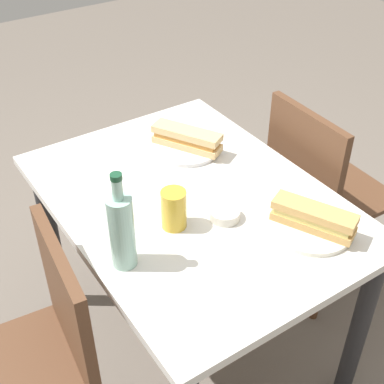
{
  "coord_description": "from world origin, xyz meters",
  "views": [
    {
      "loc": [
        1.11,
        -0.74,
        1.75
      ],
      "look_at": [
        0.0,
        0.0,
        0.74
      ],
      "focal_mm": 49.93,
      "sensor_mm": 36.0,
      "label": 1
    }
  ],
  "objects_px": {
    "chair_near": "(40,359)",
    "plate_far": "(312,228)",
    "plate_near": "(187,148)",
    "olive_bowl": "(225,214)",
    "baguette_sandwich_far": "(314,217)",
    "dining_table": "(192,225)",
    "baguette_sandwich_near": "(187,138)",
    "beer_glass": "(174,209)",
    "water_bottle": "(122,230)",
    "chair_far": "(318,190)",
    "knife_far": "(314,215)",
    "knife_near": "(191,138)"
  },
  "relations": [
    {
      "from": "dining_table",
      "to": "olive_bowl",
      "type": "relative_size",
      "value": 11.77
    },
    {
      "from": "dining_table",
      "to": "knife_near",
      "type": "height_order",
      "value": "knife_near"
    },
    {
      "from": "knife_near",
      "to": "plate_far",
      "type": "xyz_separation_m",
      "value": [
        0.6,
        0.03,
        -0.01
      ]
    },
    {
      "from": "chair_near",
      "to": "baguette_sandwich_far",
      "type": "distance_m",
      "value": 0.86
    },
    {
      "from": "chair_near",
      "to": "plate_far",
      "type": "relative_size",
      "value": 3.77
    },
    {
      "from": "water_bottle",
      "to": "baguette_sandwich_far",
      "type": "bearing_deg",
      "value": 70.4
    },
    {
      "from": "baguette_sandwich_near",
      "to": "baguette_sandwich_far",
      "type": "height_order",
      "value": "same"
    },
    {
      "from": "plate_near",
      "to": "chair_far",
      "type": "bearing_deg",
      "value": 62.58
    },
    {
      "from": "chair_near",
      "to": "baguette_sandwich_near",
      "type": "height_order",
      "value": "chair_near"
    },
    {
      "from": "plate_far",
      "to": "knife_far",
      "type": "relative_size",
      "value": 1.61
    },
    {
      "from": "chair_near",
      "to": "olive_bowl",
      "type": "distance_m",
      "value": 0.66
    },
    {
      "from": "baguette_sandwich_near",
      "to": "water_bottle",
      "type": "distance_m",
      "value": 0.59
    },
    {
      "from": "chair_far",
      "to": "knife_far",
      "type": "xyz_separation_m",
      "value": [
        0.3,
        -0.35,
        0.24
      ]
    },
    {
      "from": "chair_far",
      "to": "baguette_sandwich_near",
      "type": "height_order",
      "value": "chair_far"
    },
    {
      "from": "baguette_sandwich_near",
      "to": "beer_glass",
      "type": "bearing_deg",
      "value": -38.44
    },
    {
      "from": "knife_near",
      "to": "olive_bowl",
      "type": "distance_m",
      "value": 0.44
    },
    {
      "from": "plate_far",
      "to": "beer_glass",
      "type": "bearing_deg",
      "value": -126.83
    },
    {
      "from": "chair_near",
      "to": "knife_far",
      "type": "height_order",
      "value": "chair_near"
    },
    {
      "from": "baguette_sandwich_near",
      "to": "olive_bowl",
      "type": "distance_m",
      "value": 0.4
    },
    {
      "from": "baguette_sandwich_near",
      "to": "knife_far",
      "type": "relative_size",
      "value": 1.76
    },
    {
      "from": "dining_table",
      "to": "water_bottle",
      "type": "height_order",
      "value": "water_bottle"
    },
    {
      "from": "beer_glass",
      "to": "baguette_sandwich_far",
      "type": "bearing_deg",
      "value": 53.17
    },
    {
      "from": "plate_far",
      "to": "chair_far",
      "type": "bearing_deg",
      "value": 130.1
    },
    {
      "from": "baguette_sandwich_near",
      "to": "chair_near",
      "type": "bearing_deg",
      "value": -62.87
    },
    {
      "from": "baguette_sandwich_far",
      "to": "chair_far",
      "type": "bearing_deg",
      "value": 130.1
    },
    {
      "from": "plate_near",
      "to": "olive_bowl",
      "type": "relative_size",
      "value": 2.52
    },
    {
      "from": "baguette_sandwich_far",
      "to": "beer_glass",
      "type": "xyz_separation_m",
      "value": [
        -0.24,
        -0.32,
        0.01
      ]
    },
    {
      "from": "plate_far",
      "to": "knife_far",
      "type": "bearing_deg",
      "value": 128.54
    },
    {
      "from": "knife_far",
      "to": "baguette_sandwich_near",
      "type": "bearing_deg",
      "value": -168.95
    },
    {
      "from": "olive_bowl",
      "to": "chair_far",
      "type": "bearing_deg",
      "value": 104.15
    },
    {
      "from": "chair_far",
      "to": "baguette_sandwich_far",
      "type": "height_order",
      "value": "chair_far"
    },
    {
      "from": "baguette_sandwich_near",
      "to": "plate_far",
      "type": "relative_size",
      "value": 1.09
    },
    {
      "from": "olive_bowl",
      "to": "knife_far",
      "type": "bearing_deg",
      "value": 54.65
    },
    {
      "from": "dining_table",
      "to": "baguette_sandwich_far",
      "type": "relative_size",
      "value": 4.36
    },
    {
      "from": "baguette_sandwich_far",
      "to": "dining_table",
      "type": "bearing_deg",
      "value": -148.16
    },
    {
      "from": "plate_near",
      "to": "olive_bowl",
      "type": "height_order",
      "value": "olive_bowl"
    },
    {
      "from": "dining_table",
      "to": "knife_far",
      "type": "distance_m",
      "value": 0.4
    },
    {
      "from": "chair_near",
      "to": "beer_glass",
      "type": "bearing_deg",
      "value": 96.08
    },
    {
      "from": "chair_near",
      "to": "plate_far",
      "type": "height_order",
      "value": "chair_near"
    },
    {
      "from": "plate_near",
      "to": "knife_far",
      "type": "xyz_separation_m",
      "value": [
        0.53,
        0.1,
        0.01
      ]
    },
    {
      "from": "dining_table",
      "to": "chair_far",
      "type": "distance_m",
      "value": 0.6
    },
    {
      "from": "chair_near",
      "to": "plate_far",
      "type": "xyz_separation_m",
      "value": [
        0.19,
        0.79,
        0.23
      ]
    },
    {
      "from": "chair_far",
      "to": "baguette_sandwich_far",
      "type": "bearing_deg",
      "value": -49.9
    },
    {
      "from": "plate_far",
      "to": "chair_near",
      "type": "bearing_deg",
      "value": -103.48
    },
    {
      "from": "dining_table",
      "to": "plate_far",
      "type": "xyz_separation_m",
      "value": [
        0.33,
        0.2,
        0.12
      ]
    },
    {
      "from": "dining_table",
      "to": "plate_near",
      "type": "xyz_separation_m",
      "value": [
        -0.24,
        0.14,
        0.12
      ]
    },
    {
      "from": "knife_near",
      "to": "chair_near",
      "type": "bearing_deg",
      "value": -62.02
    },
    {
      "from": "chair_near",
      "to": "water_bottle",
      "type": "distance_m",
      "value": 0.44
    },
    {
      "from": "chair_far",
      "to": "plate_far",
      "type": "distance_m",
      "value": 0.56
    },
    {
      "from": "plate_far",
      "to": "beer_glass",
      "type": "relative_size",
      "value": 1.89
    }
  ]
}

